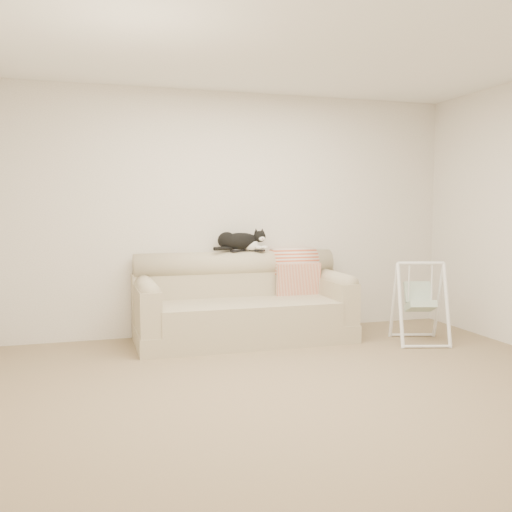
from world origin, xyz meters
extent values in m
plane|color=#7E694F|center=(0.00, 0.00, 0.00)|extent=(5.00, 5.00, 0.00)
cube|color=beige|center=(0.00, 2.00, 1.30)|extent=(5.00, 0.04, 2.60)
cube|color=beige|center=(0.00, -2.00, 1.30)|extent=(5.00, 0.04, 2.60)
cube|color=white|center=(0.00, 0.00, 2.59)|extent=(5.00, 4.00, 0.02)
cube|color=tan|center=(0.00, 1.53, 0.09)|extent=(2.20, 0.90, 0.18)
cube|color=tan|center=(0.00, 1.42, 0.30)|extent=(1.80, 0.68, 0.24)
cube|color=tan|center=(0.00, 1.87, 0.43)|extent=(2.20, 0.22, 0.50)
cylinder|color=tan|center=(0.00, 1.87, 0.76)|extent=(2.16, 0.28, 0.28)
cube|color=tan|center=(-0.99, 1.53, 0.39)|extent=(0.20, 0.88, 0.42)
cylinder|color=tan|center=(-0.99, 1.53, 0.60)|extent=(0.18, 0.84, 0.18)
cube|color=tan|center=(0.99, 1.53, 0.39)|extent=(0.20, 0.88, 0.42)
cylinder|color=tan|center=(0.99, 1.53, 0.60)|extent=(0.18, 0.84, 0.18)
cube|color=black|center=(0.01, 1.85, 0.91)|extent=(0.19, 0.12, 0.02)
cube|color=gray|center=(0.01, 1.85, 0.92)|extent=(0.11, 0.07, 0.01)
cube|color=black|center=(0.22, 1.84, 0.91)|extent=(0.16, 0.15, 0.02)
ellipsoid|color=black|center=(0.04, 1.87, 1.01)|extent=(0.43, 0.22, 0.18)
ellipsoid|color=black|center=(-0.10, 1.87, 1.02)|extent=(0.21, 0.19, 0.18)
ellipsoid|color=white|center=(0.16, 1.84, 0.97)|extent=(0.17, 0.12, 0.12)
ellipsoid|color=black|center=(0.25, 1.84, 1.06)|extent=(0.14, 0.14, 0.12)
ellipsoid|color=white|center=(0.26, 1.79, 1.04)|extent=(0.07, 0.06, 0.05)
sphere|color=#BF7272|center=(0.26, 1.76, 1.04)|extent=(0.01, 0.01, 0.01)
cone|color=black|center=(0.22, 1.85, 1.12)|extent=(0.07, 0.07, 0.06)
cone|color=black|center=(0.29, 1.85, 1.12)|extent=(0.06, 0.07, 0.06)
sphere|color=#A7872D|center=(0.23, 1.79, 1.06)|extent=(0.02, 0.02, 0.02)
sphere|color=#A7872D|center=(0.28, 1.79, 1.06)|extent=(0.02, 0.02, 0.02)
ellipsoid|color=white|center=(0.23, 1.80, 0.94)|extent=(0.08, 0.10, 0.04)
ellipsoid|color=white|center=(0.29, 1.81, 0.94)|extent=(0.08, 0.10, 0.04)
cylinder|color=black|center=(-0.16, 1.79, 0.94)|extent=(0.23, 0.13, 0.04)
cylinder|color=#C34A25|center=(0.65, 1.87, 0.76)|extent=(0.49, 0.33, 0.33)
cube|color=#C34A25|center=(0.65, 1.70, 0.56)|extent=(0.49, 0.09, 0.42)
cylinder|color=white|center=(1.43, 0.91, 0.40)|extent=(0.11, 0.28, 0.82)
cylinder|color=white|center=(1.49, 1.15, 0.40)|extent=(0.11, 0.28, 0.82)
cylinder|color=white|center=(1.88, 0.78, 0.40)|extent=(0.11, 0.28, 0.82)
cylinder|color=white|center=(1.94, 1.02, 0.40)|extent=(0.11, 0.28, 0.82)
cylinder|color=white|center=(1.68, 0.96, 0.81)|extent=(0.46, 0.16, 0.04)
cylinder|color=white|center=(1.62, 0.72, 0.02)|extent=(0.46, 0.15, 0.03)
cylinder|color=white|center=(1.75, 1.21, 0.02)|extent=(0.46, 0.15, 0.03)
cube|color=white|center=(1.68, 0.94, 0.38)|extent=(0.32, 0.31, 0.15)
cube|color=white|center=(1.71, 1.04, 0.50)|extent=(0.29, 0.19, 0.22)
cylinder|color=white|center=(1.57, 1.00, 0.61)|extent=(0.01, 0.01, 0.39)
cylinder|color=white|center=(1.80, 0.93, 0.61)|extent=(0.01, 0.01, 0.39)
camera|label=1|loc=(-1.55, -4.02, 1.38)|focal=40.00mm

